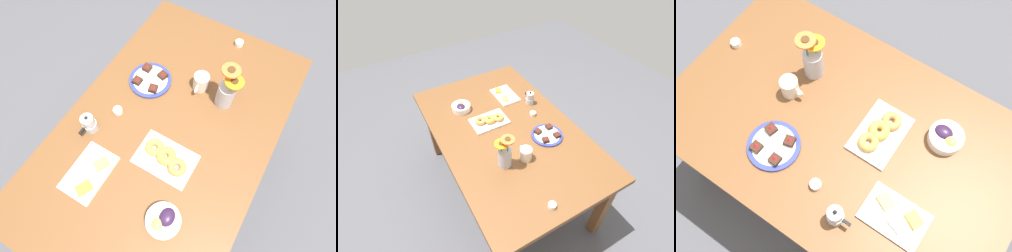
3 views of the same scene
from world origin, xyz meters
The scene contains 11 objects.
ground_plane centered at (0.00, 0.00, 0.00)m, with size 6.00×6.00×0.00m, color #4C4C51.
dining_table centered at (0.00, 0.00, 0.65)m, with size 1.60×1.00×0.74m.
coffee_mug centered at (-0.31, 0.02, 0.79)m, with size 0.12×0.08×0.09m.
grape_bowl centered at (0.39, 0.20, 0.77)m, with size 0.15×0.15×0.07m.
cheese_platter centered at (0.38, -0.20, 0.75)m, with size 0.26×0.17×0.03m.
croissant_platter centered at (0.14, 0.07, 0.76)m, with size 0.19×0.28×0.05m.
jam_cup_honey centered at (-0.69, 0.08, 0.76)m, with size 0.05×0.05×0.03m.
jam_cup_berry centered at (0.04, -0.27, 0.76)m, with size 0.05×0.05×0.03m.
dessert_plate centered at (-0.21, -0.23, 0.75)m, with size 0.23×0.23×0.05m.
flower_vase centered at (-0.28, 0.17, 0.83)m, with size 0.11×0.12×0.25m.
moka_pot centered at (0.19, -0.34, 0.79)m, with size 0.11×0.07×0.12m.
Camera 1 is at (0.48, 0.28, 1.93)m, focal length 28.00 mm.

